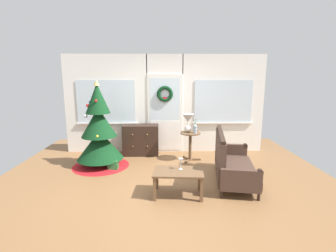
% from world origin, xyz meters
% --- Properties ---
extents(ground_plane, '(6.76, 6.76, 0.00)m').
position_xyz_m(ground_plane, '(0.00, 0.00, 0.00)').
color(ground_plane, brown).
extents(back_wall_with_door, '(5.20, 0.19, 2.55)m').
position_xyz_m(back_wall_with_door, '(0.00, 2.08, 1.28)').
color(back_wall_with_door, white).
rests_on(back_wall_with_door, ground).
extents(christmas_tree, '(1.27, 1.27, 1.92)m').
position_xyz_m(christmas_tree, '(-1.47, 0.97, 0.72)').
color(christmas_tree, '#4C331E').
rests_on(christmas_tree, ground).
extents(dresser_cabinet, '(0.90, 0.45, 0.78)m').
position_xyz_m(dresser_cabinet, '(-0.62, 1.79, 0.39)').
color(dresser_cabinet, black).
rests_on(dresser_cabinet, ground).
extents(settee_sofa, '(0.96, 1.74, 0.96)m').
position_xyz_m(settee_sofa, '(1.23, 0.11, 0.38)').
color(settee_sofa, black).
rests_on(settee_sofa, ground).
extents(side_table, '(0.50, 0.48, 0.69)m').
position_xyz_m(side_table, '(0.60, 1.30, 0.49)').
color(side_table, brown).
rests_on(side_table, ground).
extents(table_lamp, '(0.28, 0.28, 0.44)m').
position_xyz_m(table_lamp, '(0.54, 1.34, 0.97)').
color(table_lamp, silver).
rests_on(table_lamp, side_table).
extents(flower_vase, '(0.11, 0.10, 0.35)m').
position_xyz_m(flower_vase, '(0.70, 1.24, 0.80)').
color(flower_vase, '#99ADBC').
rests_on(flower_vase, side_table).
extents(coffee_table, '(0.87, 0.58, 0.43)m').
position_xyz_m(coffee_table, '(0.20, -0.48, 0.37)').
color(coffee_table, brown).
rests_on(coffee_table, ground).
extents(wine_glass, '(0.08, 0.08, 0.20)m').
position_xyz_m(wine_glass, '(0.25, -0.41, 0.58)').
color(wine_glass, silver).
rests_on(wine_glass, coffee_table).
extents(gift_box, '(0.21, 0.19, 0.21)m').
position_xyz_m(gift_box, '(-1.14, 0.73, 0.11)').
color(gift_box, '#266633').
rests_on(gift_box, ground).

